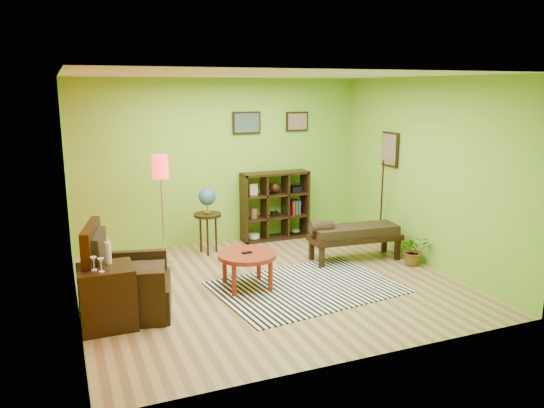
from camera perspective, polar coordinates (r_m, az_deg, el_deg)
name	(u,v)px	position (r m, az deg, el deg)	size (l,w,h in m)	color
ground	(271,284)	(7.38, -0.09, -8.56)	(5.00, 5.00, 0.00)	tan
room_shell	(264,154)	(6.92, -0.85, 5.44)	(5.04, 4.54, 2.82)	#80C235
zebra_rug	(307,287)	(7.25, 3.74, -8.92)	(2.37, 1.69, 0.01)	white
coffee_table	(247,258)	(7.11, -2.72, -5.82)	(0.79, 0.79, 0.50)	maroon
armchair	(125,287)	(6.57, -15.54, -8.60)	(1.08, 1.08, 1.11)	black
side_cabinet	(107,297)	(6.29, -17.31, -9.49)	(0.60, 0.54, 1.02)	black
floor_lamp	(161,177)	(7.97, -11.89, 2.88)	(0.25, 0.25, 1.67)	silver
globe_table	(207,204)	(8.51, -6.98, -0.02)	(0.44, 0.44, 1.08)	black
cube_shelf	(276,206)	(9.34, 0.41, -0.19)	(1.20, 0.35, 1.20)	black
bench	(353,233)	(8.32, 8.65, -3.15)	(1.49, 0.63, 0.67)	black
potted_plant	(414,253)	(8.35, 14.99, -5.14)	(0.42, 0.47, 0.37)	#26661E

